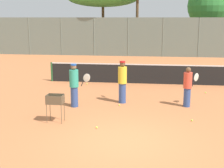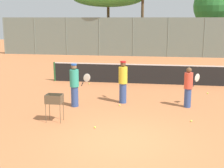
{
  "view_description": "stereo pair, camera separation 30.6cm",
  "coord_description": "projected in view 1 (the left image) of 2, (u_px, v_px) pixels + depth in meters",
  "views": [
    {
      "loc": [
        0.71,
        -8.47,
        3.51
      ],
      "look_at": [
        -0.82,
        3.21,
        1.0
      ],
      "focal_mm": 50.0,
      "sensor_mm": 36.0,
      "label": 1
    },
    {
      "loc": [
        1.01,
        -8.42,
        3.51
      ],
      "look_at": [
        -0.82,
        3.21,
        1.0
      ],
      "focal_mm": 50.0,
      "sensor_mm": 36.0,
      "label": 2
    }
  ],
  "objects": [
    {
      "name": "player_yellow_shirt",
      "position": [
        188.0,
        86.0,
        12.4
      ],
      "size": [
        0.69,
        0.68,
        1.61
      ],
      "rotation": [
        0.0,
        0.0,
        0.78
      ],
      "color": "#334C8C",
      "rests_on": "ground_plane"
    },
    {
      "name": "tennis_ball_6",
      "position": [
        192.0,
        120.0,
        10.78
      ],
      "size": [
        0.07,
        0.07,
        0.07
      ],
      "primitive_type": "sphere",
      "color": "#D1E54C",
      "rests_on": "ground_plane"
    },
    {
      "name": "back_fence",
      "position": [
        145.0,
        37.0,
        28.53
      ],
      "size": [
        28.68,
        0.08,
        3.54
      ],
      "color": "slate",
      "rests_on": "ground_plane"
    },
    {
      "name": "player_white_outfit",
      "position": [
        122.0,
        81.0,
        12.96
      ],
      "size": [
        0.45,
        0.89,
        1.77
      ],
      "rotation": [
        0.0,
        0.0,
        1.92
      ],
      "color": "#334C8C",
      "rests_on": "ground_plane"
    },
    {
      "name": "ball_cart",
      "position": [
        55.0,
        101.0,
        10.58
      ],
      "size": [
        0.56,
        0.41,
        0.96
      ],
      "color": "brown",
      "rests_on": "ground_plane"
    },
    {
      "name": "tree_3",
      "position": [
        209.0,
        6.0,
        31.59
      ],
      "size": [
        4.34,
        4.34,
        6.84
      ],
      "color": "brown",
      "rests_on": "ground_plane"
    },
    {
      "name": "tennis_ball_0",
      "position": [
        205.0,
        93.0,
        14.76
      ],
      "size": [
        0.07,
        0.07,
        0.07
      ],
      "primitive_type": "sphere",
      "color": "#D1E54C",
      "rests_on": "ground_plane"
    },
    {
      "name": "ground_plane",
      "position": [
        126.0,
        141.0,
        9.03
      ],
      "size": [
        80.0,
        80.0,
        0.0
      ],
      "primitive_type": "plane",
      "color": "#C67242"
    },
    {
      "name": "tennis_ball_5",
      "position": [
        87.0,
        84.0,
        16.73
      ],
      "size": [
        0.07,
        0.07,
        0.07
      ],
      "primitive_type": "sphere",
      "color": "#D1E54C",
      "rests_on": "ground_plane"
    },
    {
      "name": "tennis_net",
      "position": [
        139.0,
        73.0,
        16.88
      ],
      "size": [
        9.9,
        0.1,
        1.07
      ],
      "color": "#26592D",
      "rests_on": "ground_plane"
    },
    {
      "name": "tennis_ball_4",
      "position": [
        119.0,
        105.0,
        12.65
      ],
      "size": [
        0.07,
        0.07,
        0.07
      ],
      "primitive_type": "sphere",
      "color": "#D1E54C",
      "rests_on": "ground_plane"
    },
    {
      "name": "tennis_ball_1",
      "position": [
        97.0,
        127.0,
        10.09
      ],
      "size": [
        0.07,
        0.07,
        0.07
      ],
      "primitive_type": "sphere",
      "color": "#D1E54C",
      "rests_on": "ground_plane"
    },
    {
      "name": "player_red_cap",
      "position": [
        74.0,
        85.0,
        12.37
      ],
      "size": [
        0.91,
        0.36,
        1.73
      ],
      "rotation": [
        0.0,
        0.0,
        6.13
      ],
      "color": "#334C8C",
      "rests_on": "ground_plane"
    }
  ]
}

